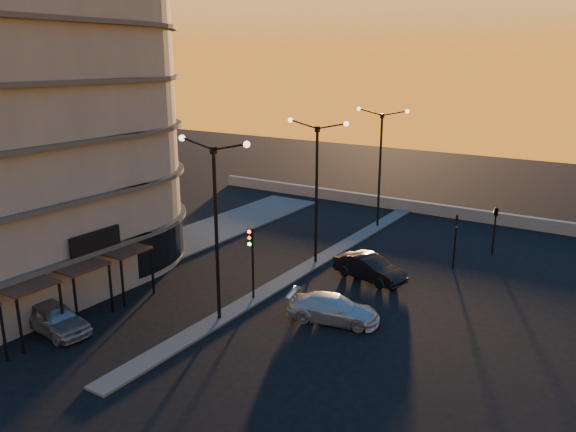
# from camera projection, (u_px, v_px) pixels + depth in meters

# --- Properties ---
(ground) EXTENTS (120.00, 120.00, 0.00)m
(ground) POSITION_uv_depth(u_px,v_px,m) (220.00, 320.00, 29.28)
(ground) COLOR black
(ground) RESTS_ON ground
(sidewalk_west) EXTENTS (5.00, 40.00, 0.12)m
(sidewalk_west) POSITION_uv_depth(u_px,v_px,m) (137.00, 259.00, 37.98)
(sidewalk_west) COLOR #454543
(sidewalk_west) RESTS_ON ground
(median) EXTENTS (1.20, 36.00, 0.12)m
(median) POSITION_uv_depth(u_px,v_px,m) (315.00, 262.00, 37.36)
(median) COLOR #454543
(median) RESTS_ON ground
(parapet) EXTENTS (44.00, 0.50, 1.00)m
(parapet) POSITION_uv_depth(u_px,v_px,m) (427.00, 208.00, 49.15)
(parapet) COLOR slate
(parapet) RESTS_ON ground
(building) EXTENTS (14.35, 17.08, 25.00)m
(building) POSITION_uv_depth(u_px,v_px,m) (31.00, 80.00, 33.38)
(building) COLOR slate
(building) RESTS_ON ground
(streetlamp_near) EXTENTS (4.32, 0.32, 9.51)m
(streetlamp_near) POSITION_uv_depth(u_px,v_px,m) (216.00, 217.00, 27.77)
(streetlamp_near) COLOR black
(streetlamp_near) RESTS_ON ground
(streetlamp_mid) EXTENTS (4.32, 0.32, 9.51)m
(streetlamp_mid) POSITION_uv_depth(u_px,v_px,m) (317.00, 181.00, 35.86)
(streetlamp_mid) COLOR black
(streetlamp_mid) RESTS_ON ground
(streetlamp_far) EXTENTS (4.32, 0.32, 9.51)m
(streetlamp_far) POSITION_uv_depth(u_px,v_px,m) (380.00, 159.00, 43.96)
(streetlamp_far) COLOR black
(streetlamp_far) RESTS_ON ground
(traffic_light_main) EXTENTS (0.28, 0.44, 4.25)m
(traffic_light_main) POSITION_uv_depth(u_px,v_px,m) (251.00, 252.00, 30.83)
(traffic_light_main) COLOR black
(traffic_light_main) RESTS_ON ground
(signal_east_a) EXTENTS (0.13, 0.16, 3.60)m
(signal_east_a) POSITION_uv_depth(u_px,v_px,m) (455.00, 240.00, 35.92)
(signal_east_a) COLOR black
(signal_east_a) RESTS_ON ground
(signal_east_b) EXTENTS (0.42, 1.99, 3.60)m
(signal_east_b) POSITION_uv_depth(u_px,v_px,m) (496.00, 212.00, 38.06)
(signal_east_b) COLOR black
(signal_east_b) RESTS_ON ground
(car_hatchback) EXTENTS (4.53, 2.13, 1.50)m
(car_hatchback) POSITION_uv_depth(u_px,v_px,m) (55.00, 318.00, 27.82)
(car_hatchback) COLOR #94969A
(car_hatchback) RESTS_ON ground
(car_sedan) EXTENTS (4.89, 2.65, 1.53)m
(car_sedan) POSITION_uv_depth(u_px,v_px,m) (370.00, 268.00, 34.41)
(car_sedan) COLOR black
(car_sedan) RESTS_ON ground
(car_wagon) EXTENTS (5.09, 2.96, 1.39)m
(car_wagon) POSITION_uv_depth(u_px,v_px,m) (333.00, 309.00, 28.96)
(car_wagon) COLOR silver
(car_wagon) RESTS_ON ground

